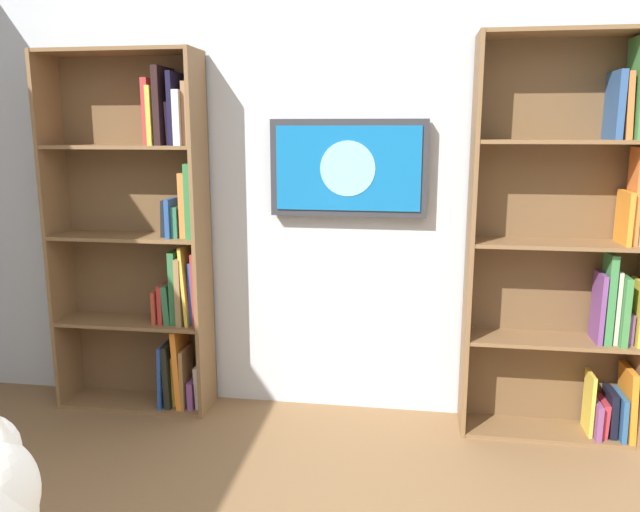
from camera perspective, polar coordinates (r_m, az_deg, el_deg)
wall_back at (r=3.46m, az=1.57°, el=7.29°), size 4.52×0.06×2.70m
bookshelf_left at (r=3.42m, az=22.96°, el=0.96°), size 0.90×0.28×2.08m
bookshelf_right at (r=3.63m, az=-15.46°, el=1.46°), size 0.89×0.28×2.03m
wall_mounted_tv at (r=3.37m, az=2.64°, el=8.11°), size 0.85×0.07×0.52m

